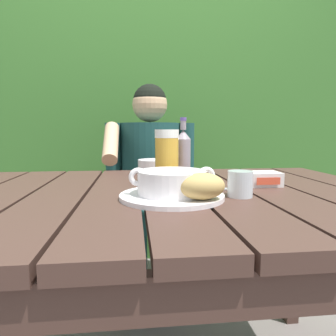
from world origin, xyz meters
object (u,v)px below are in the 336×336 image
object	(u,v)px
diner_bowl	(155,166)
serving_plate	(173,196)
person_eating	(150,176)
butter_tub	(262,179)
water_glass_small	(240,184)
table_knife	(215,188)
bread_roll	(202,186)
soup_bowl	(173,182)
beer_glass	(167,156)
chair_near_diner	(149,208)
beer_bottle	(183,154)

from	to	relation	value
diner_bowl	serving_plate	bearing A→B (deg)	-88.60
person_eating	butter_tub	size ratio (longest dim) A/B	10.94
water_glass_small	table_knife	size ratio (longest dim) A/B	0.50
bread_roll	soup_bowl	bearing A→B (deg)	130.60
beer_glass	chair_near_diner	bearing A→B (deg)	91.79
serving_plate	beer_bottle	world-z (taller)	beer_bottle
beer_bottle	water_glass_small	distance (m)	0.35
bread_roll	diner_bowl	xyz separation A→B (m)	(-0.08, 0.57, -0.02)
beer_glass	diner_bowl	size ratio (longest dim) A/B	1.27
bread_roll	water_glass_small	world-z (taller)	bread_roll
water_glass_small	diner_bowl	distance (m)	0.54
serving_plate	table_knife	xyz separation A→B (m)	(0.15, 0.10, -0.00)
person_eating	table_knife	size ratio (longest dim) A/B	8.46
person_eating	bread_roll	size ratio (longest dim) A/B	9.35
serving_plate	water_glass_small	distance (m)	0.19
chair_near_diner	person_eating	world-z (taller)	person_eating
table_knife	bread_roll	bearing A→B (deg)	-115.34
soup_bowl	diner_bowl	bearing A→B (deg)	91.40
person_eating	soup_bowl	bearing A→B (deg)	-88.97
butter_tub	table_knife	xyz separation A→B (m)	(-0.17, -0.05, -0.02)
bread_roll	table_knife	bearing A→B (deg)	64.66
person_eating	diner_bowl	size ratio (longest dim) A/B	8.26
soup_bowl	bread_roll	bearing A→B (deg)	-49.40
diner_bowl	butter_tub	bearing A→B (deg)	-45.97
chair_near_diner	water_glass_small	distance (m)	1.11
beer_bottle	beer_glass	bearing A→B (deg)	-135.76
beer_glass	beer_bottle	distance (m)	0.10
soup_bowl	beer_bottle	bearing A→B (deg)	75.90
beer_glass	person_eating	bearing A→B (deg)	92.69
serving_plate	butter_tub	bearing A→B (deg)	25.55
water_glass_small	table_knife	distance (m)	0.12
soup_bowl	beer_bottle	xyz separation A→B (m)	(0.08, 0.32, 0.05)
chair_near_diner	person_eating	xyz separation A→B (m)	(-0.00, -0.20, 0.23)
person_eating	beer_glass	size ratio (longest dim) A/B	6.52
person_eating	bread_roll	bearing A→B (deg)	-85.08
table_knife	beer_glass	bearing A→B (deg)	131.15
person_eating	beer_glass	world-z (taller)	person_eating
serving_plate	bread_roll	world-z (taller)	bread_roll
table_knife	diner_bowl	world-z (taller)	diner_bowl
beer_glass	diner_bowl	distance (m)	0.25
chair_near_diner	bread_roll	world-z (taller)	chair_near_diner
beer_bottle	water_glass_small	world-z (taller)	beer_bottle
soup_bowl	butter_tub	distance (m)	0.36
bread_roll	serving_plate	bearing A→B (deg)	130.60
table_knife	diner_bowl	xyz separation A→B (m)	(-0.16, 0.40, 0.02)
serving_plate	diner_bowl	bearing A→B (deg)	91.40
soup_bowl	diner_bowl	world-z (taller)	soup_bowl
beer_bottle	butter_tub	bearing A→B (deg)	-35.07
chair_near_diner	water_glass_small	size ratio (longest dim) A/B	13.49
chair_near_diner	beer_glass	bearing A→B (deg)	-88.21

